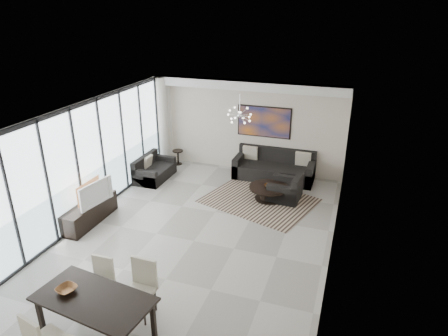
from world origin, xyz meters
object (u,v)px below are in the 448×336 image
at_px(tv_console, 90,213).
at_px(dining_table, 94,302).
at_px(television, 93,192).
at_px(coffee_table, 269,192).
at_px(sofa_main, 274,169).

relative_size(tv_console, dining_table, 0.85).
bearing_deg(television, dining_table, -134.79).
relative_size(coffee_table, sofa_main, 0.45).
height_order(coffee_table, tv_console, tv_console).
bearing_deg(sofa_main, television, -131.18).
distance_m(coffee_table, television, 4.60).
distance_m(tv_console, dining_table, 3.91).
bearing_deg(tv_console, dining_table, -52.00).
height_order(sofa_main, tv_console, sofa_main).
xyz_separation_m(sofa_main, television, (-3.57, -4.08, 0.53)).
distance_m(sofa_main, dining_table, 7.31).
relative_size(coffee_table, television, 1.06).
height_order(coffee_table, sofa_main, sofa_main).
height_order(sofa_main, television, television).
bearing_deg(television, coffee_table, -45.59).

